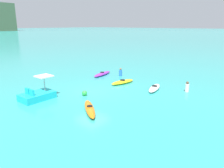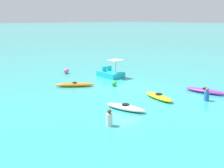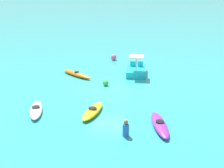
{
  "view_description": "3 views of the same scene",
  "coord_description": "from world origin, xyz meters",
  "px_view_note": "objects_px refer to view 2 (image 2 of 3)",
  "views": [
    {
      "loc": [
        -11.76,
        -12.04,
        5.37
      ],
      "look_at": [
        1.8,
        -0.67,
        0.41
      ],
      "focal_mm": 34.15,
      "sensor_mm": 36.0,
      "label": 1
    },
    {
      "loc": [
        14.95,
        -14.44,
        5.31
      ],
      "look_at": [
        -0.17,
        -1.24,
        0.48
      ],
      "focal_mm": 43.87,
      "sensor_mm": 36.0,
      "label": 2
    },
    {
      "loc": [
        19.5,
        2.44,
        7.61
      ],
      "look_at": [
        0.44,
        0.36,
        0.68
      ],
      "focal_mm": 49.52,
      "sensor_mm": 36.0,
      "label": 3
    }
  ],
  "objects_px": {
    "kayak_white": "(126,107)",
    "kayak_yellow": "(159,97)",
    "kayak_orange": "(75,85)",
    "buoy_pink": "(66,71)",
    "kayak_purple": "(205,91)",
    "buoy_green": "(114,83)",
    "person_by_kayaks": "(109,119)",
    "pedal_boat_cyan": "(111,73)",
    "person_near_shore": "(207,95)"
  },
  "relations": [
    {
      "from": "buoy_green",
      "to": "kayak_white",
      "type": "bearing_deg",
      "value": -35.0
    },
    {
      "from": "pedal_boat_cyan",
      "to": "person_near_shore",
      "type": "relative_size",
      "value": 2.79
    },
    {
      "from": "kayak_orange",
      "to": "person_by_kayaks",
      "type": "bearing_deg",
      "value": -21.93
    },
    {
      "from": "kayak_white",
      "to": "person_by_kayaks",
      "type": "relative_size",
      "value": 3.07
    },
    {
      "from": "kayak_white",
      "to": "buoy_green",
      "type": "relative_size",
      "value": 6.43
    },
    {
      "from": "pedal_boat_cyan",
      "to": "person_by_kayaks",
      "type": "xyz_separation_m",
      "value": [
        8.93,
        -7.82,
        0.05
      ]
    },
    {
      "from": "kayak_yellow",
      "to": "person_by_kayaks",
      "type": "bearing_deg",
      "value": -75.93
    },
    {
      "from": "kayak_white",
      "to": "buoy_pink",
      "type": "relative_size",
      "value": 5.23
    },
    {
      "from": "kayak_orange",
      "to": "buoy_green",
      "type": "xyz_separation_m",
      "value": [
        1.89,
        2.52,
        0.05
      ]
    },
    {
      "from": "kayak_purple",
      "to": "person_near_shore",
      "type": "relative_size",
      "value": 3.48
    },
    {
      "from": "buoy_green",
      "to": "person_near_shore",
      "type": "relative_size",
      "value": 0.48
    },
    {
      "from": "kayak_orange",
      "to": "pedal_boat_cyan",
      "type": "bearing_deg",
      "value": 101.26
    },
    {
      "from": "pedal_boat_cyan",
      "to": "buoy_green",
      "type": "bearing_deg",
      "value": -36.49
    },
    {
      "from": "pedal_boat_cyan",
      "to": "person_by_kayaks",
      "type": "bearing_deg",
      "value": -41.23
    },
    {
      "from": "kayak_purple",
      "to": "buoy_green",
      "type": "height_order",
      "value": "buoy_green"
    },
    {
      "from": "kayak_purple",
      "to": "kayak_yellow",
      "type": "bearing_deg",
      "value": -108.61
    },
    {
      "from": "kayak_white",
      "to": "kayak_orange",
      "type": "height_order",
      "value": "same"
    },
    {
      "from": "kayak_white",
      "to": "kayak_yellow",
      "type": "bearing_deg",
      "value": 93.0
    },
    {
      "from": "kayak_white",
      "to": "pedal_boat_cyan",
      "type": "relative_size",
      "value": 1.1
    },
    {
      "from": "buoy_pink",
      "to": "kayak_orange",
      "type": "bearing_deg",
      "value": -25.09
    },
    {
      "from": "kayak_yellow",
      "to": "person_near_shore",
      "type": "height_order",
      "value": "person_near_shore"
    },
    {
      "from": "kayak_purple",
      "to": "person_by_kayaks",
      "type": "xyz_separation_m",
      "value": [
        0.14,
        -9.35,
        0.22
      ]
    },
    {
      "from": "pedal_boat_cyan",
      "to": "person_by_kayaks",
      "type": "relative_size",
      "value": 2.79
    },
    {
      "from": "kayak_white",
      "to": "kayak_yellow",
      "type": "height_order",
      "value": "same"
    },
    {
      "from": "kayak_yellow",
      "to": "kayak_orange",
      "type": "bearing_deg",
      "value": -160.27
    },
    {
      "from": "kayak_purple",
      "to": "buoy_green",
      "type": "bearing_deg",
      "value": -148.91
    },
    {
      "from": "kayak_yellow",
      "to": "buoy_green",
      "type": "xyz_separation_m",
      "value": [
        -4.72,
        0.15,
        0.05
      ]
    },
    {
      "from": "kayak_white",
      "to": "kayak_purple",
      "type": "height_order",
      "value": "same"
    },
    {
      "from": "person_by_kayaks",
      "to": "person_near_shore",
      "type": "bearing_deg",
      "value": 83.02
    },
    {
      "from": "kayak_white",
      "to": "kayak_purple",
      "type": "distance_m",
      "value": 7.11
    },
    {
      "from": "person_near_shore",
      "to": "kayak_white",
      "type": "bearing_deg",
      "value": -112.14
    },
    {
      "from": "kayak_white",
      "to": "person_near_shore",
      "type": "bearing_deg",
      "value": 67.86
    },
    {
      "from": "person_near_shore",
      "to": "person_by_kayaks",
      "type": "distance_m",
      "value": 7.71
    },
    {
      "from": "kayak_white",
      "to": "pedal_boat_cyan",
      "type": "bearing_deg",
      "value": 144.45
    },
    {
      "from": "buoy_green",
      "to": "person_by_kayaks",
      "type": "height_order",
      "value": "person_by_kayaks"
    },
    {
      "from": "kayak_white",
      "to": "buoy_pink",
      "type": "xyz_separation_m",
      "value": [
        -11.84,
        3.27,
        0.1
      ]
    },
    {
      "from": "kayak_purple",
      "to": "buoy_pink",
      "type": "distance_m",
      "value": 13.47
    },
    {
      "from": "kayak_yellow",
      "to": "buoy_green",
      "type": "height_order",
      "value": "buoy_green"
    },
    {
      "from": "person_by_kayaks",
      "to": "buoy_pink",
      "type": "bearing_deg",
      "value": 156.83
    },
    {
      "from": "kayak_yellow",
      "to": "person_by_kayaks",
      "type": "height_order",
      "value": "person_by_kayaks"
    },
    {
      "from": "buoy_pink",
      "to": "buoy_green",
      "type": "height_order",
      "value": "buoy_pink"
    },
    {
      "from": "pedal_boat_cyan",
      "to": "buoy_pink",
      "type": "height_order",
      "value": "pedal_boat_cyan"
    },
    {
      "from": "kayak_purple",
      "to": "buoy_pink",
      "type": "height_order",
      "value": "buoy_pink"
    },
    {
      "from": "buoy_pink",
      "to": "buoy_green",
      "type": "xyz_separation_m",
      "value": [
        6.95,
        0.15,
        -0.05
      ]
    },
    {
      "from": "buoy_pink",
      "to": "person_by_kayaks",
      "type": "xyz_separation_m",
      "value": [
        13.07,
        -5.6,
        0.13
      ]
    },
    {
      "from": "kayak_white",
      "to": "kayak_orange",
      "type": "relative_size",
      "value": 0.97
    },
    {
      "from": "kayak_orange",
      "to": "pedal_boat_cyan",
      "type": "xyz_separation_m",
      "value": [
        -0.91,
        4.6,
        0.17
      ]
    },
    {
      "from": "buoy_pink",
      "to": "kayak_purple",
      "type": "bearing_deg",
      "value": 16.19
    },
    {
      "from": "kayak_white",
      "to": "buoy_green",
      "type": "height_order",
      "value": "buoy_green"
    },
    {
      "from": "kayak_orange",
      "to": "pedal_boat_cyan",
      "type": "distance_m",
      "value": 4.69
    }
  ]
}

